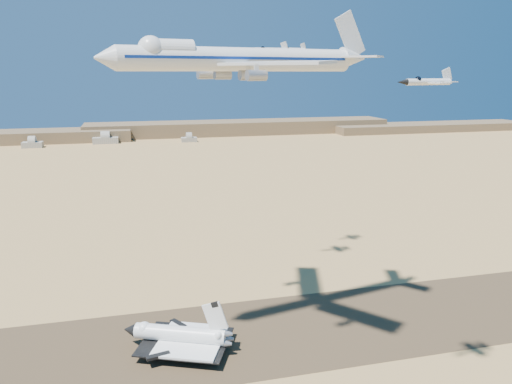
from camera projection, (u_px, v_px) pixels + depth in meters
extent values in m
plane|color=tan|center=(237.00, 337.00, 162.83)|extent=(1200.00, 1200.00, 0.00)
cube|color=brown|center=(237.00, 337.00, 162.82)|extent=(600.00, 50.00, 0.06)
cube|color=olive|center=(241.00, 127.00, 698.33)|extent=(420.00, 60.00, 18.00)
cube|color=olive|center=(430.00, 127.00, 737.37)|extent=(300.00, 60.00, 11.00)
cube|color=#9E988C|center=(33.00, 145.00, 571.92)|extent=(22.00, 14.00, 6.50)
cube|color=#9E988C|center=(106.00, 140.00, 604.95)|extent=(30.00, 15.00, 7.50)
cube|color=#9E988C|center=(189.00, 140.00, 619.51)|extent=(19.00, 12.50, 5.50)
cylinder|color=white|center=(180.00, 334.00, 154.48)|extent=(27.88, 15.69, 4.94)
cone|color=black|center=(130.00, 330.00, 156.96)|extent=(5.50, 5.88, 4.69)
sphere|color=white|center=(144.00, 329.00, 156.09)|extent=(4.59, 4.59, 4.59)
cube|color=white|center=(191.00, 341.00, 154.41)|extent=(26.19, 27.11, 0.79)
cube|color=black|center=(185.00, 341.00, 154.78)|extent=(32.67, 29.90, 0.44)
cube|color=white|center=(215.00, 317.00, 151.10)|extent=(7.76, 3.80, 10.16)
cylinder|color=gray|center=(145.00, 342.00, 157.16)|extent=(0.32, 0.32, 2.82)
cylinder|color=black|center=(145.00, 345.00, 157.38)|extent=(1.05, 0.75, 0.97)
cylinder|color=gray|center=(192.00, 354.00, 150.34)|extent=(0.32, 0.32, 2.82)
cylinder|color=black|center=(193.00, 357.00, 150.56)|extent=(1.05, 0.75, 0.97)
cylinder|color=gray|center=(200.00, 339.00, 158.81)|extent=(0.32, 0.32, 2.82)
cylinder|color=black|center=(200.00, 342.00, 159.02)|extent=(1.05, 0.75, 0.97)
cylinder|color=silver|center=(241.00, 59.00, 141.27)|extent=(70.09, 20.40, 6.61)
cone|color=silver|center=(105.00, 58.00, 125.46)|extent=(6.37, 7.50, 6.61)
sphere|color=silver|center=(151.00, 49.00, 129.88)|extent=(6.81, 6.81, 6.81)
cube|color=silver|center=(275.00, 63.00, 127.95)|extent=(26.84, 29.81, 0.72)
cube|color=silver|center=(226.00, 65.00, 156.91)|extent=(17.73, 32.32, 0.72)
cube|color=silver|center=(362.00, 57.00, 150.75)|extent=(11.77, 12.27, 0.52)
cube|color=silver|center=(337.00, 58.00, 162.51)|extent=(8.99, 12.57, 0.52)
cube|color=silver|center=(350.00, 35.00, 155.06)|extent=(11.68, 3.04, 14.75)
cylinder|color=gray|center=(248.00, 75.00, 133.27)|extent=(5.59, 3.65, 2.68)
cylinder|color=gray|center=(256.00, 75.00, 124.26)|extent=(5.59, 3.65, 2.68)
cylinder|color=gray|center=(223.00, 75.00, 149.56)|extent=(5.59, 3.65, 2.68)
cylinder|color=gray|center=(205.00, 75.00, 156.84)|extent=(5.59, 3.65, 2.68)
imported|color=#DC3E0C|center=(203.00, 359.00, 148.63)|extent=(0.61, 0.76, 1.82)
imported|color=#DC3E0C|center=(208.00, 360.00, 148.68)|extent=(0.63, 0.85, 1.56)
imported|color=#DC3E0C|center=(210.00, 358.00, 149.50)|extent=(0.99, 1.15, 1.75)
cylinder|color=silver|center=(428.00, 82.00, 108.86)|extent=(12.18, 3.73, 1.42)
cone|color=black|center=(402.00, 82.00, 105.83)|extent=(2.83, 1.80, 1.32)
sphere|color=black|center=(418.00, 80.00, 107.48)|extent=(1.42, 1.42, 1.42)
cube|color=silver|center=(432.00, 83.00, 109.32)|extent=(5.04, 8.62, 0.25)
cube|color=silver|center=(446.00, 82.00, 110.96)|extent=(3.16, 5.39, 0.20)
cube|color=silver|center=(447.00, 75.00, 110.71)|extent=(3.05, 0.84, 3.42)
cylinder|color=silver|center=(271.00, 50.00, 191.53)|extent=(12.72, 1.89, 1.48)
cone|color=black|center=(252.00, 49.00, 189.49)|extent=(2.79, 1.46, 1.37)
sphere|color=black|center=(263.00, 48.00, 190.55)|extent=(1.48, 1.48, 1.48)
cube|color=silver|center=(273.00, 50.00, 191.86)|extent=(3.97, 8.57, 0.26)
cube|color=silver|center=(284.00, 50.00, 192.94)|extent=(2.49, 5.35, 0.21)
cube|color=silver|center=(284.00, 46.00, 192.65)|extent=(3.20, 0.37, 3.57)
cylinder|color=silver|center=(293.00, 49.00, 208.17)|extent=(11.34, 3.60, 1.32)
cone|color=black|center=(279.00, 49.00, 205.29)|extent=(2.65, 1.70, 1.22)
sphere|color=black|center=(287.00, 48.00, 206.86)|extent=(1.32, 1.32, 1.32)
cube|color=silver|center=(295.00, 50.00, 208.62)|extent=(4.77, 8.05, 0.24)
cube|color=silver|center=(303.00, 50.00, 210.17)|extent=(2.99, 5.03, 0.19)
cube|color=silver|center=(303.00, 46.00, 209.95)|extent=(2.84, 0.81, 3.19)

